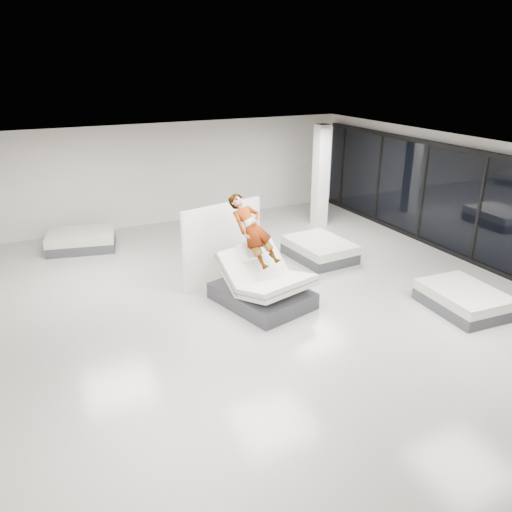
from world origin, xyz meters
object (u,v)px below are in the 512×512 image
object	(u,v)px
flat_bed_right_far	(319,249)
remote	(271,255)
person	(253,244)
divider_panel	(223,244)
hero_bed	(263,287)
flat_bed_right_near	(463,299)
flat_bed_left_far	(82,240)
column	(321,176)

from	to	relation	value
flat_bed_right_far	remote	bearing A→B (deg)	-144.02
person	divider_panel	world-z (taller)	person
divider_panel	flat_bed_right_far	size ratio (longest dim) A/B	1.14
divider_panel	flat_bed_right_far	distance (m)	3.03
person	hero_bed	bearing A→B (deg)	-90.00
hero_bed	divider_panel	xyz separation A→B (m)	(-0.34, 1.43, 0.58)
person	flat_bed_right_near	size ratio (longest dim) A/B	0.97
person	flat_bed_right_far	size ratio (longest dim) A/B	0.92
divider_panel	flat_bed_left_far	distance (m)	4.82
person	flat_bed_right_near	xyz separation A→B (m)	(3.82, -2.44, -1.07)
divider_panel	flat_bed_left_far	world-z (taller)	divider_panel
person	remote	size ratio (longest dim) A/B	12.47
flat_bed_left_far	column	bearing A→B (deg)	-8.61
flat_bed_left_far	column	world-z (taller)	column
column	remote	bearing A→B (deg)	-133.07
hero_bed	person	bearing A→B (deg)	104.61
hero_bed	flat_bed_left_far	size ratio (longest dim) A/B	1.14
remote	column	distance (m)	5.77
remote	flat_bed_right_near	size ratio (longest dim) A/B	0.08
column	person	bearing A→B (deg)	-137.18
flat_bed_right_far	column	xyz separation A→B (m)	(1.56, 2.48, 1.35)
hero_bed	remote	distance (m)	0.72
person	flat_bed_right_far	bearing A→B (deg)	13.67
hero_bed	column	world-z (taller)	column
flat_bed_right_far	column	distance (m)	3.22
hero_bed	flat_bed_right_near	distance (m)	4.30
remote	flat_bed_left_far	size ratio (longest dim) A/B	0.07
divider_panel	flat_bed_right_near	distance (m)	5.46
flat_bed_right_far	flat_bed_right_near	distance (m)	4.04
flat_bed_right_far	column	size ratio (longest dim) A/B	0.59
flat_bed_right_near	flat_bed_left_far	bearing A→B (deg)	132.51
person	column	bearing A→B (deg)	28.20
divider_panel	column	size ratio (longest dim) A/B	0.67
remote	column	bearing A→B (deg)	32.32
hero_bed	column	bearing A→B (deg)	45.64
person	flat_bed_right_near	bearing A→B (deg)	-47.16
hero_bed	flat_bed_right_far	distance (m)	3.13
remote	divider_panel	distance (m)	1.51
divider_panel	flat_bed_right_near	xyz separation A→B (m)	(4.08, -3.55, -0.74)
remote	flat_bed_right_far	bearing A→B (deg)	21.37
remote	person	bearing A→B (deg)	122.15
flat_bed_right_far	divider_panel	bearing A→B (deg)	-173.66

